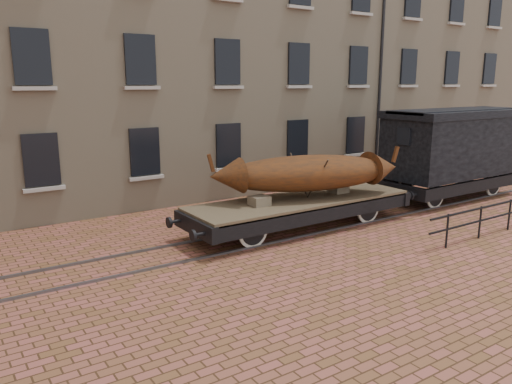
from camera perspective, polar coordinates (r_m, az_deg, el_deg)
ground at (r=15.81m, az=3.03°, el=-4.64°), size 90.00×90.00×0.00m
warehouse_cream at (r=25.27m, az=-5.35°, el=17.75°), size 40.00×10.19×14.00m
rail_track at (r=15.80m, az=3.04°, el=-4.54°), size 30.00×1.52×0.06m
flatcar_wagon at (r=16.02m, az=5.14°, el=-1.46°), size 8.53×2.31×1.29m
iron_boat at (r=15.98m, az=5.96°, el=2.20°), size 6.43×3.35×1.56m
goods_van at (r=21.47m, az=21.65°, el=5.21°), size 6.98×2.54×3.61m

